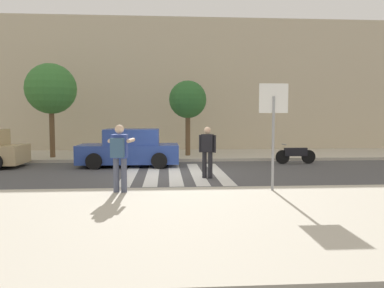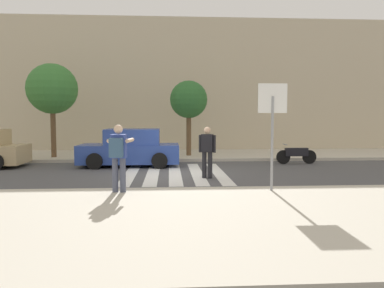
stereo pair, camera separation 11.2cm
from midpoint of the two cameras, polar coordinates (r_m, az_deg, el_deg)
The scene contains 16 objects.
ground_plane at distance 13.47m, azimuth -2.85°, elevation -4.62°, with size 120.00×120.00×0.00m, color #4C4C4F.
sidewalk_near at distance 7.39m, azimuth -1.84°, elevation -11.54°, with size 60.00×6.00×0.14m, color beige.
sidewalk_far at distance 19.41m, azimuth -3.22°, elevation -1.68°, with size 60.00×4.80×0.14m, color beige.
building_facade_far at distance 23.77m, azimuth -3.41°, elevation 8.58°, with size 56.00×4.00×7.73m, color beige.
crosswalk_stripe_0 at distance 13.73m, azimuth -9.58°, elevation -4.49°, with size 0.44×5.20×0.01m, color silver.
crosswalk_stripe_1 at distance 13.67m, azimuth -6.23°, elevation -4.49°, with size 0.44×5.20×0.01m, color silver.
crosswalk_stripe_2 at distance 13.67m, azimuth -2.87°, elevation -4.48°, with size 0.44×5.20×0.01m, color silver.
crosswalk_stripe_3 at distance 13.70m, azimuth 0.48°, elevation -4.44°, with size 0.44×5.20×0.01m, color silver.
crosswalk_stripe_4 at distance 13.79m, azimuth 3.81°, elevation -4.40°, with size 0.44×5.20×0.01m, color silver.
stop_sign at distance 9.94m, azimuth 11.98°, elevation 4.70°, with size 0.76×0.08×2.78m.
photographer_with_backpack at distance 9.65m, azimuth -11.32°, elevation -1.25°, with size 0.65×0.89×1.72m.
pedestrian_crossing at distance 12.51m, azimuth 2.11°, elevation -0.81°, with size 0.56×0.34×1.72m.
parked_car_blue at distance 15.74m, azimuth -9.66°, elevation -0.73°, with size 4.10×1.92×1.55m.
motorcycle at distance 16.94m, azimuth 15.31°, elevation -1.53°, with size 1.76×0.60×0.87m.
street_tree_west at distance 18.85m, azimuth -20.86°, elevation 7.82°, with size 2.35×2.35×4.40m.
street_tree_center at distance 18.45m, azimuth -0.82°, elevation 6.71°, with size 1.84×1.84×3.68m.
Camera 1 is at (-0.32, -13.30, 2.08)m, focal length 35.00 mm.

